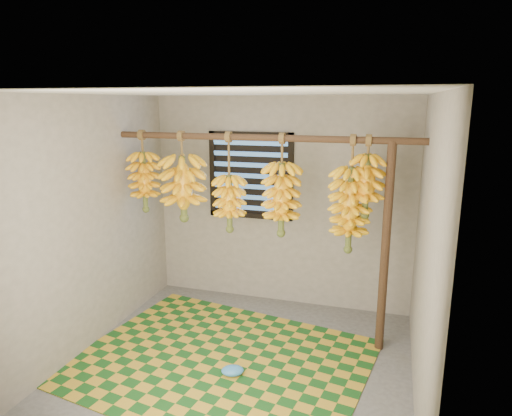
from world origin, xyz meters
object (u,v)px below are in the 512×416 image
(banana_bunch_c, at_px, (229,203))
(banana_bunch_d, at_px, (281,200))
(banana_bunch_f, at_px, (366,186))
(banana_bunch_b, at_px, (183,188))
(banana_bunch_a, at_px, (144,182))
(support_post, at_px, (385,250))
(banana_bunch_e, at_px, (350,210))
(woven_mat, at_px, (220,361))
(plastic_bag, at_px, (233,371))

(banana_bunch_c, xyz_separation_m, banana_bunch_d, (0.53, -0.00, 0.07))
(banana_bunch_c, xyz_separation_m, banana_bunch_f, (1.32, -0.00, 0.25))
(banana_bunch_b, relative_size, banana_bunch_d, 0.92)
(banana_bunch_a, relative_size, banana_bunch_d, 0.86)
(banana_bunch_a, bearing_deg, support_post, 0.00)
(banana_bunch_e, bearing_deg, woven_mat, -147.66)
(banana_bunch_a, relative_size, banana_bunch_e, 0.78)
(support_post, bearing_deg, banana_bunch_f, 180.00)
(banana_bunch_a, bearing_deg, banana_bunch_b, 0.00)
(support_post, xyz_separation_m, woven_mat, (-1.39, -0.67, -0.99))
(banana_bunch_d, bearing_deg, banana_bunch_b, 180.00)
(banana_bunch_b, relative_size, banana_bunch_c, 0.92)
(woven_mat, height_order, banana_bunch_f, banana_bunch_f)
(banana_bunch_a, xyz_separation_m, banana_bunch_d, (1.48, 0.00, -0.10))
(banana_bunch_c, bearing_deg, banana_bunch_a, -180.00)
(woven_mat, height_order, banana_bunch_e, banana_bunch_e)
(support_post, height_order, banana_bunch_e, banana_bunch_e)
(banana_bunch_a, height_order, banana_bunch_b, same)
(banana_bunch_a, relative_size, banana_bunch_c, 0.86)
(banana_bunch_e, bearing_deg, banana_bunch_b, 180.00)
(support_post, xyz_separation_m, banana_bunch_c, (-1.52, 0.00, 0.34))
(woven_mat, relative_size, banana_bunch_f, 3.43)
(plastic_bag, relative_size, banana_bunch_c, 0.20)
(banana_bunch_c, height_order, banana_bunch_f, same)
(banana_bunch_b, bearing_deg, banana_bunch_c, 0.00)
(banana_bunch_f, bearing_deg, banana_bunch_c, 180.00)
(banana_bunch_a, relative_size, banana_bunch_b, 0.93)
(woven_mat, bearing_deg, banana_bunch_d, 58.92)
(banana_bunch_b, bearing_deg, banana_bunch_d, 0.00)
(banana_bunch_e, xyz_separation_m, banana_bunch_f, (0.14, 0.00, 0.23))
(support_post, bearing_deg, banana_bunch_b, 180.00)
(banana_bunch_a, xyz_separation_m, banana_bunch_f, (2.27, 0.00, 0.08))
(support_post, relative_size, banana_bunch_a, 2.34)
(banana_bunch_c, distance_m, banana_bunch_d, 0.54)
(plastic_bag, xyz_separation_m, banana_bunch_d, (0.21, 0.85, 1.36))
(support_post, xyz_separation_m, plastic_bag, (-1.20, -0.85, -0.95))
(banana_bunch_d, bearing_deg, banana_bunch_c, 180.00)
(banana_bunch_b, distance_m, banana_bunch_c, 0.52)
(plastic_bag, height_order, banana_bunch_b, banana_bunch_b)
(plastic_bag, distance_m, banana_bunch_d, 1.62)
(plastic_bag, xyz_separation_m, banana_bunch_f, (1.00, 0.85, 1.54))
(banana_bunch_a, xyz_separation_m, banana_bunch_e, (2.13, -0.00, -0.16))
(banana_bunch_e, bearing_deg, banana_bunch_d, 180.00)
(woven_mat, bearing_deg, banana_bunch_f, 29.28)
(plastic_bag, height_order, banana_bunch_c, banana_bunch_c)
(banana_bunch_f, bearing_deg, plastic_bag, -139.70)
(banana_bunch_e, height_order, banana_bunch_f, same)
(banana_bunch_d, bearing_deg, banana_bunch_e, -0.00)
(banana_bunch_a, height_order, banana_bunch_f, same)
(woven_mat, bearing_deg, banana_bunch_b, 133.57)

